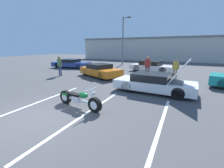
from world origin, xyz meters
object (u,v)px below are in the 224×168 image
light_pole (123,39)px  spectator_near_motorcycle (176,68)px  motorcycle (79,99)px  parked_car_mid_left_row (100,70)px  parked_car_mid_right_row (152,67)px  spectator_midground (148,65)px  spectator_by_show_car (60,64)px  parked_car_left_row (71,63)px  show_car_hood_open (154,83)px

light_pole → spectator_near_motorcycle: (7.78, -8.10, -2.82)m
motorcycle → parked_car_mid_left_row: bearing=121.0°
spectator_near_motorcycle → parked_car_mid_right_row: bearing=130.5°
light_pole → spectator_midground: light_pole is taller
parked_car_mid_left_row → light_pole: bearing=124.0°
parked_car_mid_left_row → spectator_by_show_car: spectator_by_show_car is taller
parked_car_mid_right_row → light_pole: bearing=148.4°
motorcycle → parked_car_mid_left_row: 7.09m
parked_car_mid_right_row → motorcycle: bearing=-81.8°
spectator_near_motorcycle → spectator_by_show_car: size_ratio=0.89×
light_pole → spectator_midground: bearing=-56.9°
spectator_midground → parked_car_mid_right_row: bearing=94.9°
parked_car_left_row → spectator_near_motorcycle: (12.36, -1.77, 0.39)m
light_pole → motorcycle: size_ratio=2.82×
show_car_hood_open → spectator_by_show_car: (-8.71, 1.48, 0.53)m
light_pole → parked_car_mid_right_row: size_ratio=1.40×
spectator_by_show_car → parked_car_mid_right_row: bearing=39.6°
spectator_near_motorcycle → spectator_midground: (-2.17, -0.48, 0.17)m
parked_car_mid_left_row → spectator_by_show_car: size_ratio=2.47×
parked_car_mid_left_row → parked_car_left_row: (-6.27, 3.50, -0.00)m
parked_car_left_row → spectator_by_show_car: (2.78, -4.77, 0.53)m
show_car_hood_open → parked_car_mid_left_row: bearing=155.4°
parked_car_mid_left_row → parked_car_mid_right_row: 5.86m
show_car_hood_open → spectator_by_show_car: size_ratio=2.57×
light_pole → parked_car_mid_right_row: light_pole is taller
parked_car_mid_left_row → parked_car_mid_right_row: (3.62, 4.60, 0.02)m
parked_car_mid_left_row → spectator_near_motorcycle: spectator_near_motorcycle is taller
parked_car_mid_left_row → spectator_by_show_car: 3.76m
parked_car_mid_right_row → spectator_by_show_car: spectator_by_show_car is taller
parked_car_mid_left_row → spectator_midground: 4.14m
motorcycle → spectator_near_motorcycle: 8.96m
parked_car_mid_left_row → spectator_by_show_car: (-3.50, -1.28, 0.52)m
show_car_hood_open → spectator_near_motorcycle: 4.58m
light_pole → motorcycle: light_pole is taller
parked_car_mid_right_row → spectator_near_motorcycle: bearing=-36.6°
parked_car_left_row → spectator_by_show_car: 5.55m
motorcycle → parked_car_mid_left_row: (-2.71, 6.56, 0.16)m
spectator_midground → light_pole: bearing=123.1°
light_pole → spectator_near_motorcycle: 11.58m
motorcycle → parked_car_left_row: parked_car_left_row is taller
parked_car_left_row → motorcycle: bearing=-56.3°
light_pole → motorcycle: (4.40, -16.38, -3.37)m
parked_car_left_row → spectator_by_show_car: spectator_by_show_car is taller
parked_car_left_row → parked_car_mid_left_row: bearing=-37.2°
spectator_midground → motorcycle: bearing=-98.8°
spectator_midground → spectator_by_show_car: bearing=-161.2°
motorcycle → parked_car_mid_right_row: 11.20m
spectator_near_motorcycle → parked_car_mid_left_row: bearing=-164.2°
motorcycle → parked_car_left_row: (-8.98, 10.05, 0.16)m
motorcycle → parked_car_left_row: 13.48m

